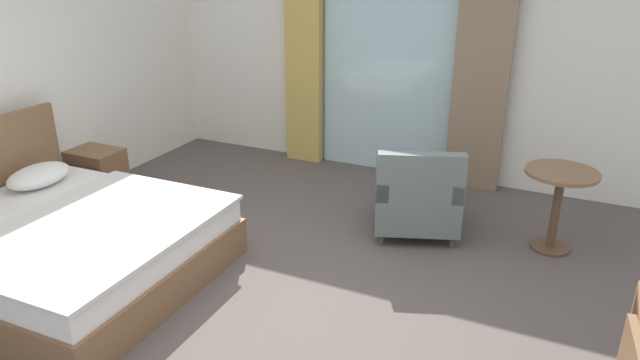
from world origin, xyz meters
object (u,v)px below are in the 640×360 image
at_px(bed, 61,243).
at_px(round_cafe_table, 559,193).
at_px(nightstand, 97,173).
at_px(armchair_by_window, 416,196).

bearing_deg(bed, round_cafe_table, 31.18).
bearing_deg(nightstand, round_cafe_table, 10.11).
bearing_deg(armchair_by_window, nightstand, -169.20).
distance_m(bed, nightstand, 1.56).
distance_m(nightstand, armchair_by_window, 3.19).
bearing_deg(armchair_by_window, round_cafe_table, 8.17).
bearing_deg(round_cafe_table, nightstand, -169.89).
bearing_deg(nightstand, armchair_by_window, 10.80).
height_order(bed, round_cafe_table, bed).
distance_m(bed, armchair_by_window, 2.91).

